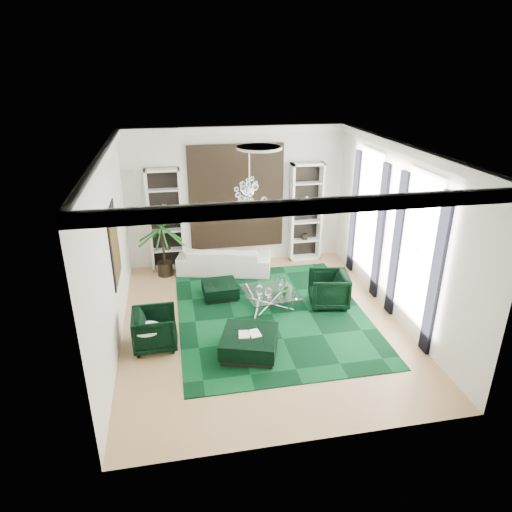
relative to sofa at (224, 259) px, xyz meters
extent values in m
cube|color=tan|center=(0.46, -2.80, -0.37)|extent=(6.00, 7.00, 0.02)
cube|color=white|center=(0.46, -2.80, 3.45)|extent=(6.00, 7.00, 0.02)
cube|color=silver|center=(0.46, 0.71, 1.54)|extent=(6.00, 0.02, 3.80)
cube|color=silver|center=(0.46, -6.31, 1.54)|extent=(6.00, 0.02, 3.80)
cube|color=silver|center=(-2.55, -2.80, 1.54)|extent=(0.02, 7.00, 3.80)
cube|color=silver|center=(3.47, -2.80, 1.54)|extent=(0.02, 7.00, 3.80)
cylinder|color=white|center=(0.46, -2.50, 3.41)|extent=(0.90, 0.90, 0.05)
cube|color=black|center=(0.46, 0.66, 1.54)|extent=(2.50, 0.06, 2.80)
cube|color=black|center=(-2.51, -2.20, 1.49)|extent=(0.04, 1.30, 1.60)
cube|color=white|center=(3.45, -3.70, 1.54)|extent=(0.03, 1.10, 2.90)
cube|color=black|center=(3.41, -4.48, 1.29)|extent=(0.07, 0.30, 3.25)
cube|color=black|center=(3.41, -2.92, 1.29)|extent=(0.07, 0.30, 3.25)
cube|color=white|center=(3.45, -1.30, 1.54)|extent=(0.03, 1.10, 2.90)
cube|color=black|center=(3.41, -2.08, 1.29)|extent=(0.07, 0.30, 3.25)
cube|color=black|center=(3.41, -0.52, 1.29)|extent=(0.07, 0.30, 3.25)
cube|color=black|center=(0.76, -2.52, -0.35)|extent=(4.20, 5.00, 0.02)
imported|color=silver|center=(0.00, 0.00, 0.00)|extent=(2.65, 1.56, 0.73)
imported|color=black|center=(-1.81, -3.29, 0.03)|extent=(0.89, 0.86, 0.79)
imported|color=black|center=(2.17, -2.31, 0.04)|extent=(1.03, 1.01, 0.81)
cube|color=black|center=(-0.29, -1.43, -0.18)|extent=(0.85, 0.85, 0.36)
cube|color=black|center=(0.00, -3.88, -0.15)|extent=(1.33, 1.33, 0.42)
cube|color=white|center=(0.00, -3.88, 0.08)|extent=(0.44, 0.29, 0.03)
cylinder|color=white|center=(-1.95, -3.48, -0.09)|extent=(0.66, 0.66, 0.54)
imported|color=#155217|center=(1.09, -2.40, 0.16)|extent=(0.17, 0.16, 0.25)
camera|label=1|loc=(-1.30, -11.33, 4.95)|focal=32.00mm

